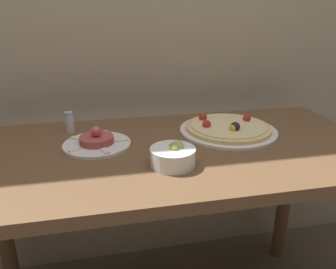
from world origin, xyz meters
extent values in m
cube|color=brown|center=(0.00, 0.32, 0.73)|extent=(1.36, 0.65, 0.03)
cylinder|color=brown|center=(-0.62, 0.59, 0.36)|extent=(0.06, 0.06, 0.71)
cylinder|color=brown|center=(0.62, 0.59, 0.36)|extent=(0.06, 0.06, 0.71)
cylinder|color=white|center=(0.23, 0.41, 0.75)|extent=(0.34, 0.34, 0.01)
cylinder|color=#E5C17F|center=(0.23, 0.41, 0.77)|extent=(0.30, 0.30, 0.01)
cylinder|color=beige|center=(0.23, 0.41, 0.77)|extent=(0.26, 0.26, 0.00)
sphere|color=#B22D23|center=(0.15, 0.41, 0.78)|extent=(0.03, 0.03, 0.03)
sphere|color=#B22D23|center=(0.32, 0.44, 0.78)|extent=(0.03, 0.03, 0.03)
sphere|color=gold|center=(0.23, 0.36, 0.78)|extent=(0.03, 0.03, 0.03)
sphere|color=#B22D23|center=(0.16, 0.49, 0.78)|extent=(0.03, 0.03, 0.03)
sphere|color=black|center=(0.24, 0.36, 0.79)|extent=(0.03, 0.03, 0.03)
cylinder|color=white|center=(-0.22, 0.38, 0.75)|extent=(0.21, 0.21, 0.01)
cylinder|color=#A84747|center=(-0.22, 0.38, 0.77)|extent=(0.11, 0.11, 0.02)
sphere|color=#DB4C5B|center=(-0.22, 0.38, 0.80)|extent=(0.03, 0.03, 0.03)
cube|color=white|center=(-0.14, 0.38, 0.76)|extent=(0.04, 0.02, 0.01)
cube|color=white|center=(-0.20, 0.46, 0.76)|extent=(0.03, 0.04, 0.01)
cube|color=white|center=(-0.29, 0.43, 0.76)|extent=(0.04, 0.04, 0.01)
cube|color=white|center=(-0.29, 0.33, 0.76)|extent=(0.04, 0.04, 0.01)
cube|color=white|center=(-0.20, 0.30, 0.76)|extent=(0.03, 0.04, 0.01)
cylinder|color=white|center=(-0.02, 0.20, 0.77)|extent=(0.13, 0.13, 0.05)
sphere|color=#A3B25B|center=(0.00, 0.21, 0.80)|extent=(0.04, 0.04, 0.04)
sphere|color=#A3B25B|center=(-0.01, 0.22, 0.80)|extent=(0.02, 0.02, 0.02)
sphere|color=#8EA34C|center=(-0.01, 0.19, 0.80)|extent=(0.03, 0.03, 0.03)
cylinder|color=silver|center=(-0.31, 0.53, 0.78)|extent=(0.03, 0.03, 0.06)
cylinder|color=#B2B2B7|center=(-0.31, 0.53, 0.82)|extent=(0.03, 0.03, 0.01)
camera|label=1|loc=(-0.20, -0.60, 1.16)|focal=35.00mm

